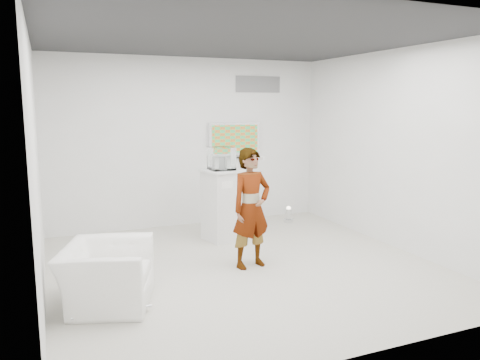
{
  "coord_description": "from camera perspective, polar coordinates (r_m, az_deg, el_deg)",
  "views": [
    {
      "loc": [
        -2.39,
        -5.6,
        2.18
      ],
      "look_at": [
        0.2,
        0.6,
        1.09
      ],
      "focal_mm": 35.0,
      "sensor_mm": 36.0,
      "label": 1
    }
  ],
  "objects": [
    {
      "name": "logo_decal",
      "position": [
        8.92,
        2.23,
        11.58
      ],
      "size": [
        0.9,
        0.02,
        0.3
      ],
      "primitive_type": "cube",
      "color": "slate",
      "rests_on": "room"
    },
    {
      "name": "wii_remote",
      "position": [
        6.41,
        2.44,
        2.71
      ],
      "size": [
        0.1,
        0.15,
        0.04
      ],
      "primitive_type": "cube",
      "rotation": [
        0.0,
        0.0,
        0.45
      ],
      "color": "silver",
      "rests_on": "person"
    },
    {
      "name": "pedestal",
      "position": [
        7.55,
        -2.24,
        -3.07
      ],
      "size": [
        0.67,
        0.67,
        1.15
      ],
      "primitive_type": "cube",
      "rotation": [
        0.0,
        0.0,
        0.23
      ],
      "color": "silver",
      "rests_on": "room"
    },
    {
      "name": "person",
      "position": [
        6.26,
        1.37,
        -3.45
      ],
      "size": [
        0.65,
        0.49,
        1.62
      ],
      "primitive_type": "imported",
      "rotation": [
        0.0,
        0.0,
        0.2
      ],
      "color": "white",
      "rests_on": "room"
    },
    {
      "name": "vitrine",
      "position": [
        7.43,
        -2.28,
        2.64
      ],
      "size": [
        0.37,
        0.37,
        0.36
      ],
      "primitive_type": "cube",
      "rotation": [
        0.0,
        0.0,
        0.01
      ],
      "color": "silver",
      "rests_on": "pedestal"
    },
    {
      "name": "console",
      "position": [
        7.44,
        -2.28,
        2.07
      ],
      "size": [
        0.11,
        0.16,
        0.21
      ],
      "primitive_type": "cube",
      "rotation": [
        0.0,
        0.0,
        0.44
      ],
      "color": "silver",
      "rests_on": "pedestal"
    },
    {
      "name": "armchair",
      "position": [
        5.42,
        -15.91,
        -11.06
      ],
      "size": [
        1.19,
        1.27,
        0.67
      ],
      "primitive_type": "imported",
      "rotation": [
        0.0,
        0.0,
        1.24
      ],
      "color": "white",
      "rests_on": "room"
    },
    {
      "name": "floor_uplight",
      "position": [
        8.8,
        5.94,
        -4.22
      ],
      "size": [
        0.2,
        0.2,
        0.29
      ],
      "primitive_type": "cylinder",
      "rotation": [
        0.0,
        0.0,
        0.06
      ],
      "color": "silver",
      "rests_on": "room"
    },
    {
      "name": "room",
      "position": [
        6.13,
        0.48,
        2.85
      ],
      "size": [
        5.01,
        5.01,
        3.0
      ],
      "color": "beige",
      "rests_on": "ground"
    },
    {
      "name": "tv",
      "position": [
        8.7,
        -0.71,
        5.06
      ],
      "size": [
        1.0,
        0.08,
        0.6
      ],
      "primitive_type": "cube",
      "color": "silver",
      "rests_on": "room"
    }
  ]
}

